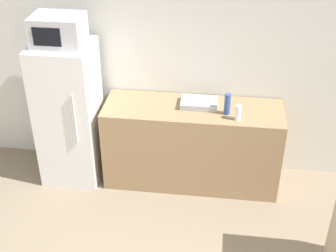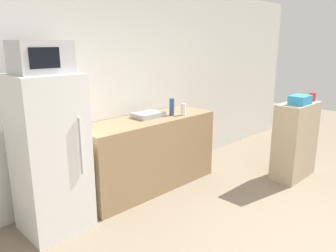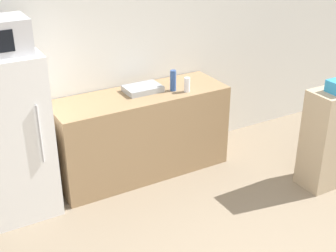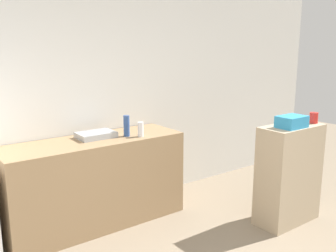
# 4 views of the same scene
# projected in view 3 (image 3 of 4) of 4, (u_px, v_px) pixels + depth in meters

# --- Properties ---
(wall_back) EXTENTS (8.00, 0.06, 2.60)m
(wall_back) POSITION_uv_depth(u_px,v_px,m) (115.00, 52.00, 4.93)
(wall_back) COLOR silver
(wall_back) RESTS_ON ground_plane
(refrigerator) EXTENTS (0.62, 0.61, 1.58)m
(refrigerator) POSITION_uv_depth(u_px,v_px,m) (14.00, 137.00, 4.28)
(refrigerator) COLOR silver
(refrigerator) RESTS_ON ground_plane
(counter) EXTENTS (1.88, 0.62, 0.93)m
(counter) POSITION_uv_depth(u_px,v_px,m) (141.00, 134.00, 5.07)
(counter) COLOR #937551
(counter) RESTS_ON ground_plane
(sink_basin) EXTENTS (0.38, 0.26, 0.06)m
(sink_basin) POSITION_uv_depth(u_px,v_px,m) (143.00, 89.00, 4.93)
(sink_basin) COLOR #9EA3A8
(sink_basin) RESTS_ON counter
(bottle_tall) EXTENTS (0.06, 0.06, 0.22)m
(bottle_tall) POSITION_uv_depth(u_px,v_px,m) (173.00, 81.00, 4.92)
(bottle_tall) COLOR #2D4C8C
(bottle_tall) RESTS_ON counter
(bottle_short) EXTENTS (0.06, 0.06, 0.16)m
(bottle_short) POSITION_uv_depth(u_px,v_px,m) (187.00, 85.00, 4.90)
(bottle_short) COLOR silver
(bottle_short) RESTS_ON counter
(shelf_cabinet) EXTENTS (0.72, 0.34, 1.06)m
(shelf_cabinet) POSITION_uv_depth(u_px,v_px,m) (336.00, 136.00, 4.87)
(shelf_cabinet) COLOR tan
(shelf_cabinet) RESTS_ON ground_plane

